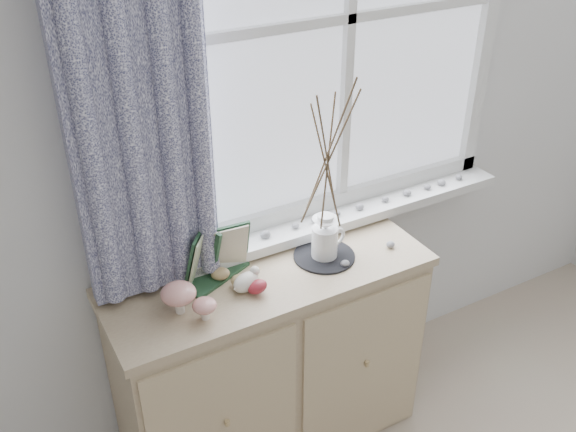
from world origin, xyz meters
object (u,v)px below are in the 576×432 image
object	(u,v)px
botanical_book	(217,257)
twig_pitcher	(328,155)
toadstool_cluster	(185,297)
sideboard	(271,361)

from	to	relation	value
botanical_book	twig_pitcher	xyz separation A→B (m)	(0.40, -0.05, 0.31)
botanical_book	toadstool_cluster	bearing A→B (deg)	-170.19
botanical_book	toadstool_cluster	distance (m)	0.20
toadstool_cluster	sideboard	bearing A→B (deg)	10.44
botanical_book	twig_pitcher	bearing A→B (deg)	-30.97
sideboard	botanical_book	world-z (taller)	botanical_book
toadstool_cluster	twig_pitcher	world-z (taller)	twig_pitcher
botanical_book	twig_pitcher	distance (m)	0.52
botanical_book	toadstool_cluster	size ratio (longest dim) A/B	1.76
botanical_book	toadstool_cluster	xyz separation A→B (m)	(-0.16, -0.11, -0.04)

